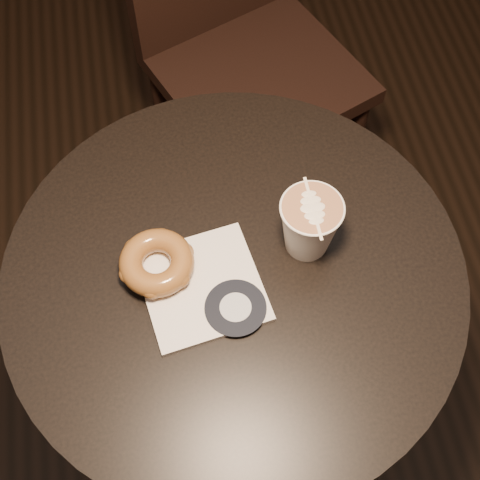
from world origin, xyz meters
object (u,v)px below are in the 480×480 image
at_px(doughnut, 157,263).
at_px(latte_cup, 309,226).
at_px(chair, 236,12).
at_px(pastry_bag, 202,286).
at_px(cafe_table, 235,321).

relative_size(doughnut, latte_cup, 1.07).
height_order(chair, latte_cup, chair).
height_order(chair, doughnut, chair).
bearing_deg(chair, pastry_bag, -126.30).
bearing_deg(pastry_bag, latte_cup, 6.69).
height_order(cafe_table, latte_cup, latte_cup).
bearing_deg(chair, latte_cup, -113.59).
xyz_separation_m(chair, pastry_bag, (-0.18, -0.74, 0.16)).
bearing_deg(doughnut, latte_cup, 1.75).
distance_m(chair, pastry_bag, 0.78).
height_order(pastry_bag, latte_cup, latte_cup).
distance_m(cafe_table, pastry_bag, 0.21).
distance_m(cafe_table, doughnut, 0.25).
bearing_deg(latte_cup, chair, 89.05).
xyz_separation_m(doughnut, latte_cup, (0.23, 0.01, 0.03)).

